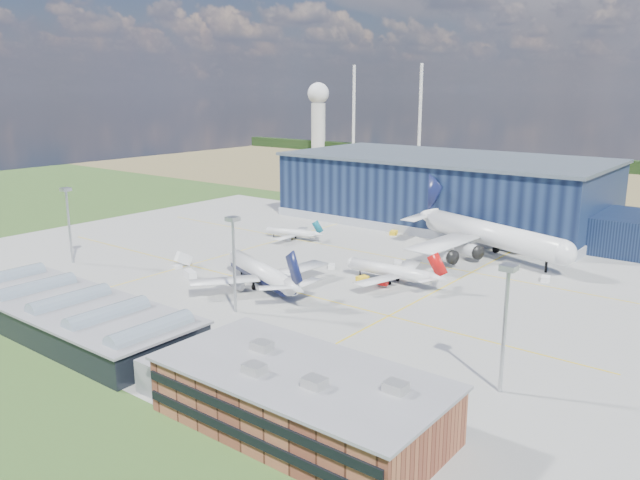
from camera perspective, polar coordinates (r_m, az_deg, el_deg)
The scene contains 24 objects.
ground at distance 176.76m, azimuth -3.05°, elevation -3.26°, with size 600.00×600.00×0.00m, color #294B1C.
apron at distance 184.09m, azimuth -1.01°, elevation -2.54°, with size 220.00×160.00×0.08m.
farmland at distance 368.39m, azimuth 20.06°, elevation 4.79°, with size 600.00×220.00×0.01m, color olive.
treeline at distance 444.19m, azimuth 23.37°, elevation 6.40°, with size 600.00×8.00×8.00m, color black.
horizon_dressing at distance 519.40m, azimuth 2.35°, elevation 11.72°, with size 440.20×18.00×70.00m.
hangar at distance 250.44m, azimuth 11.81°, elevation 4.22°, with size 145.00×62.00×26.10m.
ops_building at distance 99.34m, azimuth -1.73°, elevation -14.27°, with size 46.00×23.00×10.90m.
glass_concourse at distance 143.76m, azimuth -21.08°, elevation -6.66°, with size 78.00×23.00×8.60m.
light_mast_west at distance 200.27m, azimuth -22.06°, elevation 2.31°, with size 2.60×2.60×23.00m.
light_mast_center at distance 145.02m, azimuth -7.91°, elevation -0.82°, with size 2.60×2.60×23.00m.
light_mast_east at distance 109.95m, azimuth 16.64°, elevation -5.99°, with size 2.60×2.60×23.00m.
airliner_navy at distance 165.43m, azimuth -5.43°, elevation -2.04°, with size 41.55×40.65×13.55m, color white, non-canonical shape.
airliner_red at distance 169.98m, azimuth 6.48°, elevation -2.22°, with size 31.53×30.84×10.28m, color white, non-canonical shape.
airliner_widebody at distance 201.02m, azimuth 15.48°, elevation 1.58°, with size 67.73×66.26×22.09m, color white, non-canonical shape.
airliner_regional at distance 218.31m, azimuth -2.61°, elevation 1.03°, with size 22.87×22.37×7.46m, color white, non-canonical shape.
gse_tug_b at distance 171.65m, azimuth 3.89°, elevation -3.55°, with size 2.12×3.17×1.38m, color yellow.
gse_van_a at distance 177.35m, azimuth -11.80°, elevation -3.10°, with size 2.23×5.10×2.23m, color white.
gse_cart_a at distance 181.69m, azimuth 19.93°, elevation -3.37°, with size 2.26×3.38×1.47m, color white.
gse_van_b at distance 185.04m, azimuth 7.14°, elevation -2.23°, with size 2.15×4.68×2.15m, color white.
gse_tug_c at distance 226.76m, azimuth 6.74°, elevation 0.66°, with size 2.24×3.58×1.57m, color yellow.
gse_cart_b at distance 183.11m, azimuth 1.06°, elevation -2.43°, with size 2.01×3.02×1.31m, color white.
airstair at distance 189.25m, azimuth -12.36°, elevation -1.94°, with size 1.91×4.77×3.05m, color white.
car_a at distance 135.50m, azimuth -10.75°, elevation -8.59°, with size 1.40×3.49×1.19m, color #99999E.
car_b at distance 117.87m, azimuth -3.48°, elevation -11.89°, with size 1.14×3.26×1.07m, color #99999E.
Camera 1 is at (111.28, -127.43, 51.22)m, focal length 35.00 mm.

